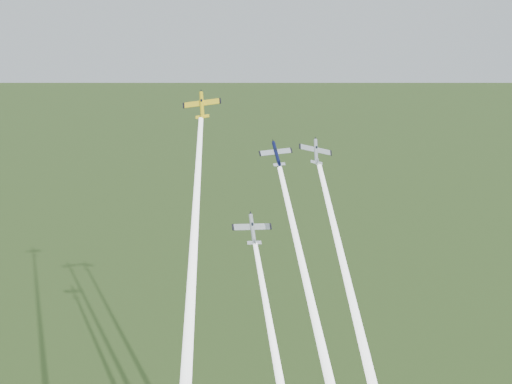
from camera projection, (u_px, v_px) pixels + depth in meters
name	position (u px, v px, depth m)	size (l,w,h in m)	color
plane_yellow	(202.00, 105.00, 130.35)	(7.91, 7.85, 1.24)	yellow
smoke_trail_yellow	(193.00, 263.00, 115.42)	(2.20, 2.20, 61.42)	white
plane_navy	(276.00, 154.00, 129.99)	(7.03, 6.98, 1.10)	#0E133E
smoke_trail_navy	(319.00, 337.00, 114.31)	(2.20, 2.20, 69.21)	white
plane_silver_right	(316.00, 151.00, 130.51)	(7.33, 7.27, 1.15)	silver
smoke_trail_silver_right	(358.00, 326.00, 115.29)	(2.20, 2.20, 66.18)	white
plane_silver_low	(253.00, 229.00, 131.43)	(8.40, 8.33, 1.32)	#ABB4B9
smoke_trail_silver_low	(280.00, 382.00, 118.42)	(2.20, 2.20, 55.53)	white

